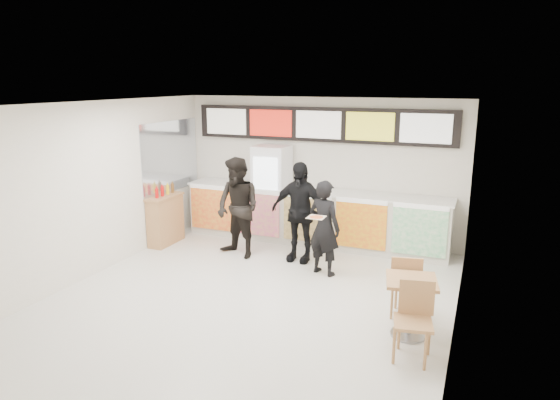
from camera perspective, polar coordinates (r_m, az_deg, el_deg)
The scene contains 15 objects.
floor at distance 7.88m, azimuth -3.73°, elevation -11.53°, with size 7.00×7.00×0.00m, color beige.
ceiling at distance 7.15m, azimuth -4.10°, elevation 10.82°, with size 7.00×7.00×0.00m, color white.
wall_back at distance 10.55m, azimuth 4.55°, elevation 3.49°, with size 6.00×6.00×0.00m, color silver.
wall_left at distance 9.08m, azimuth -21.14°, elevation 0.96°, with size 7.00×7.00×0.00m, color silver.
wall_right at distance 6.65m, azimuth 20.00°, elevation -3.33°, with size 7.00×7.00×0.00m, color silver.
service_counter at distance 10.38m, azimuth 3.76°, elevation -1.92°, with size 5.56×0.77×1.14m.
menu_board at distance 10.34m, azimuth 4.50°, elevation 8.60°, with size 5.50×0.14×0.70m.
drinks_fridge at distance 10.61m, azimuth -0.96°, elevation 0.85°, with size 0.70×0.67×2.00m.
mirror_panel at distance 10.90m, azimuth -12.37°, elevation 4.87°, with size 0.01×2.00×1.50m, color #B2B7BF.
customer_main at distance 8.68m, azimuth 5.08°, elevation -3.19°, with size 0.61×0.40×1.69m, color black.
customer_left at distance 9.52m, azimuth -4.82°, elevation -0.91°, with size 0.94×0.73×1.93m, color black.
customer_mid at distance 9.29m, azimuth 2.21°, elevation -1.36°, with size 1.11×0.46×1.89m, color black.
pizza_slice at distance 8.18m, azimuth 4.17°, elevation -1.93°, with size 0.36×0.36×0.02m.
cafe_table at distance 6.90m, azimuth 14.69°, elevation -10.65°, with size 0.77×1.69×0.96m.
condiment_ledge at distance 10.62m, azimuth -12.96°, elevation -2.15°, with size 0.37×0.92×1.22m.
Camera 1 is at (3.19, -6.39, 3.34)m, focal length 32.00 mm.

